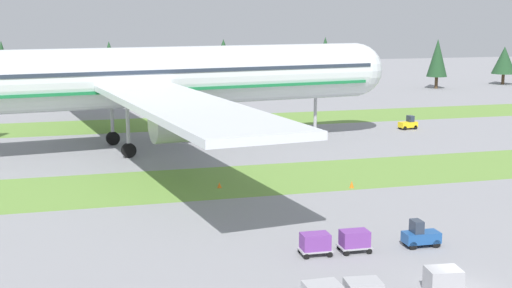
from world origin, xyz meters
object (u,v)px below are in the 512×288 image
at_px(baggage_tug, 420,235).
at_px(airliner, 138,77).
at_px(uld_container_2, 443,281).
at_px(taxiway_marker_0, 352,184).
at_px(taxiway_marker_1, 219,185).
at_px(cargo_dolly_lead, 355,239).
at_px(cargo_dolly_second, 315,242).
at_px(pushback_tractor, 408,124).

bearing_deg(baggage_tug, airliner, -158.47).
bearing_deg(uld_container_2, taxiway_marker_0, 78.93).
bearing_deg(taxiway_marker_1, cargo_dolly_lead, -76.27).
xyz_separation_m(airliner, taxiway_marker_0, (17.32, -24.96, -8.54)).
xyz_separation_m(cargo_dolly_second, uld_container_2, (5.03, -8.45, -0.15)).
relative_size(cargo_dolly_second, uld_container_2, 1.12).
bearing_deg(taxiway_marker_0, airliner, 124.76).
height_order(uld_container_2, taxiway_marker_1, uld_container_2).
relative_size(cargo_dolly_second, taxiway_marker_1, 4.32).
bearing_deg(airliner, taxiway_marker_1, 5.67).
bearing_deg(baggage_tug, uld_container_2, -17.58).
bearing_deg(cargo_dolly_second, cargo_dolly_lead, 90.00).
xyz_separation_m(cargo_dolly_second, taxiway_marker_1, (-2.16, 20.63, -0.66)).
bearing_deg(taxiway_marker_0, pushback_tractor, 54.42).
height_order(cargo_dolly_lead, cargo_dolly_second, same).
bearing_deg(taxiway_marker_1, cargo_dolly_second, -84.01).
height_order(cargo_dolly_second, taxiway_marker_1, cargo_dolly_second).
bearing_deg(baggage_tug, pushback_tractor, 155.37).
xyz_separation_m(airliner, uld_container_2, (12.30, -50.63, -8.10)).
relative_size(airliner, baggage_tug, 31.70).
xyz_separation_m(airliner, taxiway_marker_1, (5.10, -21.55, -8.61)).
height_order(baggage_tug, cargo_dolly_lead, baggage_tug).
distance_m(cargo_dolly_lead, cargo_dolly_second, 2.90).
relative_size(uld_container_2, taxiway_marker_1, 3.84).
relative_size(pushback_tractor, taxiway_marker_1, 5.28).
relative_size(baggage_tug, cargo_dolly_lead, 1.18).
bearing_deg(airliner, pushback_tractor, 90.00).
bearing_deg(taxiway_marker_1, uld_container_2, -76.10).
relative_size(taxiway_marker_0, taxiway_marker_1, 1.26).
bearing_deg(airliner, cargo_dolly_lead, 5.87).
height_order(cargo_dolly_second, taxiway_marker_0, cargo_dolly_second).
bearing_deg(pushback_tractor, taxiway_marker_0, 136.77).
bearing_deg(cargo_dolly_second, baggage_tug, 90.00).
bearing_deg(baggage_tug, taxiway_marker_0, 174.87).
bearing_deg(airliner, baggage_tug, 12.04).
bearing_deg(cargo_dolly_lead, airliner, -164.65).
height_order(airliner, uld_container_2, airliner).
bearing_deg(cargo_dolly_lead, baggage_tug, 90.00).
height_order(uld_container_2, taxiway_marker_0, uld_container_2).
distance_m(airliner, taxiway_marker_0, 31.56).
xyz_separation_m(baggage_tug, cargo_dolly_lead, (-5.02, 0.16, 0.10)).
xyz_separation_m(cargo_dolly_lead, taxiway_marker_0, (7.16, 17.32, -0.59)).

